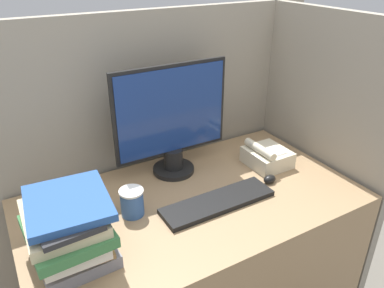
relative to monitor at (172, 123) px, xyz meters
name	(u,v)px	position (x,y,z in m)	size (l,w,h in m)	color
cubicle_panel_rear	(151,164)	(-0.03, 0.18, -0.28)	(1.72, 0.04, 1.42)	gray
cubicle_panel_right	(313,162)	(0.67, -0.20, -0.28)	(0.04, 0.79, 1.42)	gray
desk	(193,269)	(-0.03, -0.23, -0.61)	(1.32, 0.73, 0.76)	#937551
monitor	(172,123)	(0.00, 0.00, 0.00)	(0.51, 0.18, 0.48)	black
keyboard	(218,202)	(0.03, -0.31, -0.22)	(0.46, 0.13, 0.02)	black
mouse	(270,179)	(0.31, -0.29, -0.22)	(0.06, 0.04, 0.03)	black
coffee_cup	(132,202)	(-0.27, -0.20, -0.18)	(0.09, 0.09, 0.11)	#335999
book_stack	(68,230)	(-0.52, -0.32, -0.12)	(0.27, 0.30, 0.22)	slate
desk_telephone	(267,157)	(0.39, -0.16, -0.19)	(0.17, 0.18, 0.11)	beige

